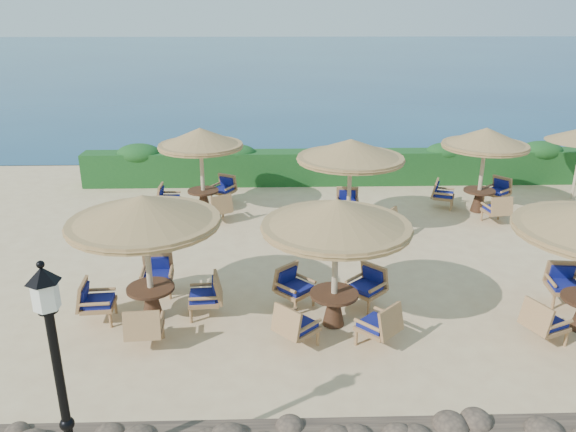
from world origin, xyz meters
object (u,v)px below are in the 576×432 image
(cafe_set_3, at_px, (201,154))
(cafe_set_4, at_px, (350,164))
(cafe_set_0, at_px, (145,234))
(lamp_post, at_px, (63,400))
(cafe_set_1, at_px, (336,239))
(cafe_set_5, at_px, (484,154))

(cafe_set_3, height_order, cafe_set_4, same)
(cafe_set_0, distance_m, cafe_set_3, 6.50)
(lamp_post, relative_size, cafe_set_1, 1.14)
(cafe_set_1, xyz_separation_m, cafe_set_3, (-3.35, 6.85, 0.01))
(cafe_set_4, bearing_deg, cafe_set_3, 158.63)
(cafe_set_1, bearing_deg, lamp_post, -131.60)
(cafe_set_4, height_order, cafe_set_5, same)
(lamp_post, bearing_deg, cafe_set_0, 89.26)
(cafe_set_4, bearing_deg, cafe_set_0, -133.97)
(lamp_post, bearing_deg, cafe_set_1, 48.40)
(cafe_set_4, bearing_deg, cafe_set_1, -100.56)
(lamp_post, xyz_separation_m, cafe_set_0, (0.06, 4.56, 0.32))
(cafe_set_5, bearing_deg, cafe_set_1, -128.38)
(lamp_post, bearing_deg, cafe_set_4, 63.37)
(cafe_set_1, bearing_deg, cafe_set_3, 116.07)
(lamp_post, relative_size, cafe_set_3, 1.19)
(cafe_set_4, distance_m, cafe_set_5, 4.52)
(cafe_set_1, bearing_deg, cafe_set_5, 51.62)
(lamp_post, relative_size, cafe_set_4, 1.10)
(cafe_set_1, relative_size, cafe_set_5, 1.05)
(lamp_post, distance_m, cafe_set_1, 5.63)
(lamp_post, distance_m, cafe_set_5, 14.06)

